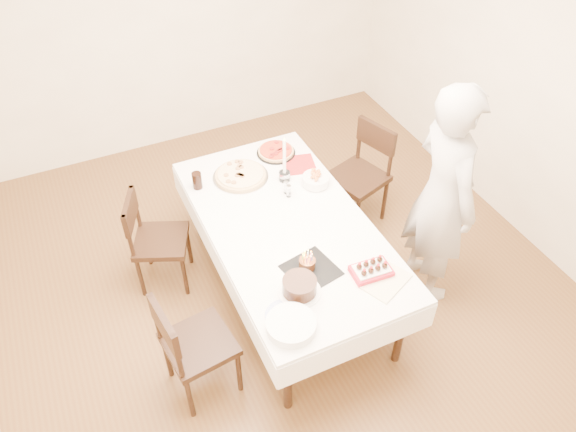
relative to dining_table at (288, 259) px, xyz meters
name	(u,v)px	position (x,y,z in m)	size (l,w,h in m)	color
floor	(285,289)	(-0.02, 0.02, -0.38)	(5.00, 5.00, 0.00)	brown
wall_back	(176,18)	(-0.02, 2.52, 0.98)	(4.50, 0.04, 2.70)	white
wall_right	(541,86)	(2.23, 0.02, 0.98)	(0.04, 5.00, 2.70)	white
dining_table	(288,259)	(0.00, 0.00, 0.00)	(1.14, 2.14, 0.75)	white
chair_right_savory	(357,178)	(0.93, 0.54, 0.10)	(0.49, 0.49, 0.96)	black
chair_left_savory	(161,241)	(-0.86, 0.55, 0.06)	(0.45, 0.45, 0.88)	black
chair_left_dessert	(199,344)	(-0.90, -0.52, 0.09)	(0.47, 0.47, 0.92)	black
person	(442,197)	(1.07, -0.39, 0.56)	(0.68, 0.45, 1.86)	#B0AAA6
pizza_white	(241,175)	(-0.12, 0.66, 0.40)	(0.45, 0.45, 0.04)	beige
pizza_pepperoni	(276,151)	(0.28, 0.84, 0.40)	(0.33, 0.33, 0.04)	red
red_placemat	(299,165)	(0.39, 0.62, 0.38)	(0.27, 0.27, 0.01)	#B21E1E
pasta_bowl	(316,180)	(0.40, 0.33, 0.42)	(0.22, 0.22, 0.07)	white
taper_candle	(284,159)	(0.19, 0.48, 0.58)	(0.09, 0.09, 0.42)	white
shaker_pair	(289,191)	(0.14, 0.28, 0.43)	(0.09, 0.09, 0.11)	white
cola_glass	(197,181)	(-0.47, 0.69, 0.45)	(0.08, 0.08, 0.14)	black
layer_cake	(299,286)	(-0.21, -0.62, 0.43)	(0.29, 0.29, 0.11)	black
cake_board	(311,270)	(-0.05, -0.48, 0.38)	(0.33, 0.33, 0.01)	black
birthday_cake	(307,260)	(-0.07, -0.45, 0.45)	(0.11, 0.11, 0.13)	#3D1F10
strawberry_box	(371,270)	(0.30, -0.68, 0.41)	(0.27, 0.18, 0.07)	#A81323
box_lid	(386,282)	(0.35, -0.79, 0.38)	(0.32, 0.21, 0.03)	beige
plate_stack	(291,325)	(-0.38, -0.86, 0.41)	(0.31, 0.31, 0.06)	white
china_plate	(285,315)	(-0.38, -0.75, 0.38)	(0.25, 0.25, 0.01)	white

